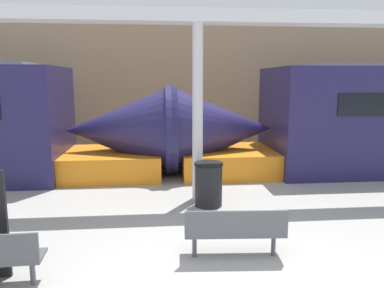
% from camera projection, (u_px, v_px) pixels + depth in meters
% --- Properties ---
extents(station_wall, '(56.00, 0.20, 5.00)m').
position_uv_depth(station_wall, '(181.00, 86.00, 14.73)').
color(station_wall, '#9E8460').
rests_on(station_wall, ground_plane).
extents(bench_near, '(1.58, 0.54, 0.81)m').
position_uv_depth(bench_near, '(235.00, 229.00, 5.72)').
color(bench_near, '#4C4F54').
rests_on(bench_near, ground_plane).
extents(trash_bin, '(0.62, 0.62, 0.97)m').
position_uv_depth(trash_bin, '(209.00, 184.00, 8.18)').
color(trash_bin, black).
rests_on(trash_bin, ground_plane).
extents(support_column_near, '(0.24, 0.24, 3.94)m').
position_uv_depth(support_column_near, '(198.00, 114.00, 8.41)').
color(support_column_near, silver).
rests_on(support_column_near, ground_plane).
extents(canopy_beam, '(28.00, 0.60, 0.28)m').
position_uv_depth(canopy_beam, '(198.00, 16.00, 8.06)').
color(canopy_beam, silver).
rests_on(canopy_beam, support_column_near).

